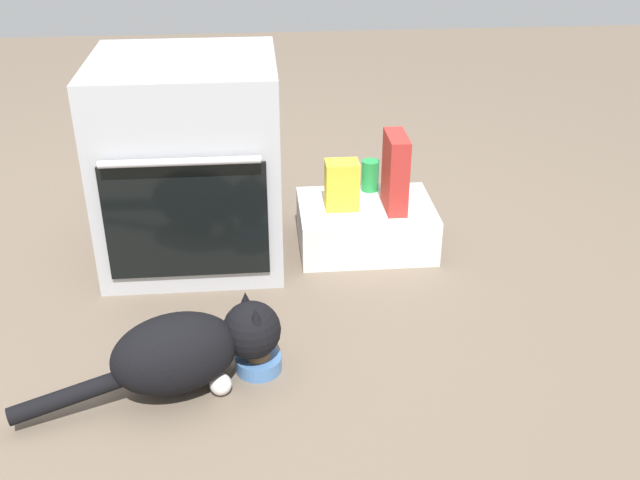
# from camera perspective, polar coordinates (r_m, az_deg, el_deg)

# --- Properties ---
(ground) EXTENTS (8.00, 8.00, 0.00)m
(ground) POSITION_cam_1_polar(r_m,az_deg,el_deg) (2.48, -10.89, -5.62)
(ground) COLOR #6B5B4C
(oven) EXTENTS (0.62, 0.62, 0.73)m
(oven) POSITION_cam_1_polar(r_m,az_deg,el_deg) (2.67, -9.90, 5.91)
(oven) COLOR #B7BABF
(oven) RESTS_ON ground
(pantry_cabinet) EXTENTS (0.50, 0.36, 0.17)m
(pantry_cabinet) POSITION_cam_1_polar(r_m,az_deg,el_deg) (2.80, 3.50, 1.12)
(pantry_cabinet) COLOR white
(pantry_cabinet) RESTS_ON ground
(food_bowl) EXTENTS (0.13, 0.13, 0.08)m
(food_bowl) POSITION_cam_1_polar(r_m,az_deg,el_deg) (2.20, -4.73, -9.23)
(food_bowl) COLOR #4C7AB7
(food_bowl) RESTS_ON ground
(cat) EXTENTS (0.73, 0.32, 0.24)m
(cat) POSITION_cam_1_polar(r_m,az_deg,el_deg) (2.10, -9.93, -8.24)
(cat) COLOR black
(cat) RESTS_ON ground
(snack_bag) EXTENTS (0.12, 0.09, 0.18)m
(snack_bag) POSITION_cam_1_polar(r_m,az_deg,el_deg) (2.70, 1.68, 4.22)
(snack_bag) COLOR yellow
(snack_bag) RESTS_ON pantry_cabinet
(soda_can) EXTENTS (0.07, 0.07, 0.12)m
(soda_can) POSITION_cam_1_polar(r_m,az_deg,el_deg) (2.86, 3.85, 4.94)
(soda_can) COLOR green
(soda_can) RESTS_ON pantry_cabinet
(cereal_box) EXTENTS (0.07, 0.18, 0.28)m
(cereal_box) POSITION_cam_1_polar(r_m,az_deg,el_deg) (2.69, 5.79, 5.18)
(cereal_box) COLOR #B72D28
(cereal_box) RESTS_ON pantry_cabinet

